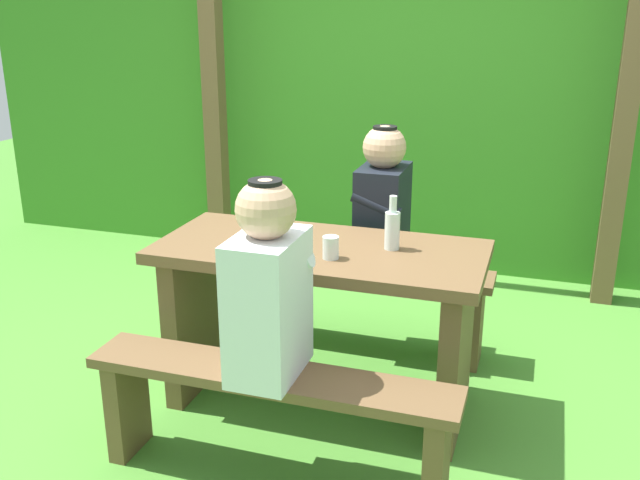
% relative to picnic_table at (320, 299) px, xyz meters
% --- Properties ---
extents(ground_plane, '(12.00, 12.00, 0.00)m').
position_rel_picnic_table_xyz_m(ground_plane, '(0.00, 0.00, -0.51)').
color(ground_plane, '#488930').
extents(hedge_backdrop, '(6.40, 0.62, 2.01)m').
position_rel_picnic_table_xyz_m(hedge_backdrop, '(0.00, 2.20, 0.49)').
color(hedge_backdrop, '#3B8225').
rests_on(hedge_backdrop, ground_plane).
extents(pergola_post_left, '(0.12, 0.12, 2.10)m').
position_rel_picnic_table_xyz_m(pergola_post_left, '(-1.28, 1.64, 0.54)').
color(pergola_post_left, brown).
rests_on(pergola_post_left, ground_plane).
extents(pergola_post_right, '(0.12, 0.12, 2.10)m').
position_rel_picnic_table_xyz_m(pergola_post_right, '(1.28, 1.64, 0.54)').
color(pergola_post_right, brown).
rests_on(pergola_post_right, ground_plane).
extents(picnic_table, '(1.40, 0.64, 0.75)m').
position_rel_picnic_table_xyz_m(picnic_table, '(0.00, 0.00, 0.00)').
color(picnic_table, brown).
rests_on(picnic_table, ground_plane).
extents(bench_near, '(1.40, 0.24, 0.46)m').
position_rel_picnic_table_xyz_m(bench_near, '(0.00, -0.59, -0.18)').
color(bench_near, brown).
rests_on(bench_near, ground_plane).
extents(bench_far, '(1.40, 0.24, 0.46)m').
position_rel_picnic_table_xyz_m(bench_far, '(0.00, 0.59, -0.18)').
color(bench_far, brown).
rests_on(bench_far, ground_plane).
extents(person_white_shirt, '(0.25, 0.35, 0.72)m').
position_rel_picnic_table_xyz_m(person_white_shirt, '(0.00, -0.59, 0.28)').
color(person_white_shirt, silver).
rests_on(person_white_shirt, bench_near).
extents(person_black_coat, '(0.25, 0.35, 0.72)m').
position_rel_picnic_table_xyz_m(person_black_coat, '(0.13, 0.59, 0.28)').
color(person_black_coat, black).
rests_on(person_black_coat, bench_far).
extents(drinking_glass, '(0.07, 0.07, 0.09)m').
position_rel_picnic_table_xyz_m(drinking_glass, '(0.09, -0.13, 0.29)').
color(drinking_glass, silver).
rests_on(drinking_glass, picnic_table).
extents(bottle_left, '(0.06, 0.06, 0.23)m').
position_rel_picnic_table_xyz_m(bottle_left, '(0.30, 0.06, 0.33)').
color(bottle_left, silver).
rests_on(bottle_left, picnic_table).
extents(cell_phone, '(0.07, 0.14, 0.01)m').
position_rel_picnic_table_xyz_m(cell_phone, '(-0.16, -0.15, 0.25)').
color(cell_phone, black).
rests_on(cell_phone, picnic_table).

